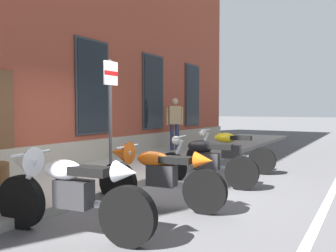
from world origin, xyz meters
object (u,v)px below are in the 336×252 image
(motorcycle_orange_sport, at_px, (154,172))
(motorcycle_yellow_naked, at_px, (228,151))
(pedestrian_tan_coat, at_px, (175,121))
(parking_sign, at_px, (111,103))
(motorcycle_black_naked, at_px, (204,162))
(motorcycle_white_sport, at_px, (65,189))

(motorcycle_orange_sport, bearing_deg, motorcycle_yellow_naked, 1.94)
(pedestrian_tan_coat, xyz_separation_m, parking_sign, (-4.97, -1.52, 0.49))
(motorcycle_black_naked, bearing_deg, motorcycle_white_sport, 174.57)
(pedestrian_tan_coat, height_order, parking_sign, parking_sign)
(motorcycle_white_sport, relative_size, motorcycle_yellow_naked, 1.01)
(motorcycle_black_naked, xyz_separation_m, pedestrian_tan_coat, (3.86, 2.93, 0.65))
(motorcycle_orange_sport, distance_m, pedestrian_tan_coat, 6.26)
(motorcycle_yellow_naked, xyz_separation_m, parking_sign, (-2.82, 1.24, 1.13))
(motorcycle_orange_sport, relative_size, pedestrian_tan_coat, 1.20)
(motorcycle_yellow_naked, xyz_separation_m, pedestrian_tan_coat, (2.15, 2.76, 0.64))
(pedestrian_tan_coat, distance_m, parking_sign, 5.21)
(motorcycle_orange_sport, height_order, pedestrian_tan_coat, pedestrian_tan_coat)
(motorcycle_orange_sport, height_order, parking_sign, parking_sign)
(motorcycle_white_sport, bearing_deg, parking_sign, 28.03)
(parking_sign, bearing_deg, motorcycle_black_naked, -52.04)
(motorcycle_white_sport, height_order, motorcycle_yellow_naked, motorcycle_white_sport)
(parking_sign, bearing_deg, motorcycle_white_sport, -151.97)
(motorcycle_white_sport, bearing_deg, motorcycle_black_naked, -5.43)
(motorcycle_orange_sport, distance_m, parking_sign, 1.82)
(motorcycle_black_naked, relative_size, motorcycle_yellow_naked, 0.94)
(motorcycle_white_sport, xyz_separation_m, motorcycle_orange_sport, (1.52, -0.25, -0.02))
(motorcycle_black_naked, height_order, parking_sign, parking_sign)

